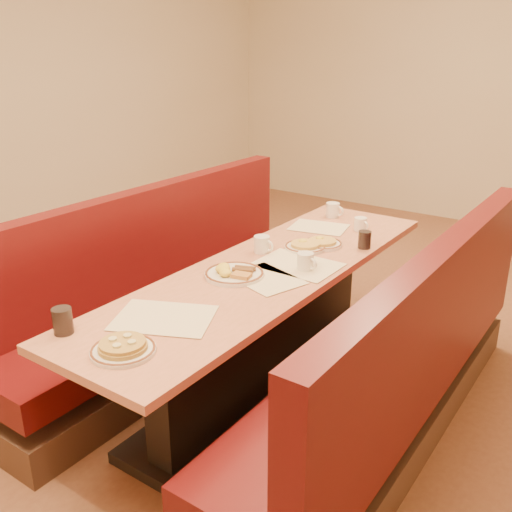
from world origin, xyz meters
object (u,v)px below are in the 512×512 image
Objects in this scene: coffee_mug_d at (333,210)px; soda_tumbler_near at (63,321)px; booth_left at (170,301)px; eggs_plate at (233,273)px; coffee_mug_b at (262,244)px; coffee_mug_c at (361,224)px; booth_right at (395,375)px; soda_tumbler_mid at (365,240)px; coffee_mug_a at (306,261)px; pancake_plate at (123,348)px; diner_table at (269,331)px.

coffee_mug_d is 1.17× the size of soda_tumbler_near.
booth_left is 8.29× the size of eggs_plate.
coffee_mug_b is 1.25m from soda_tumbler_near.
soda_tumbler_near is (-0.40, -1.93, 0.01)m from coffee_mug_c.
booth_right is 0.93m from eggs_plate.
booth_right is at bearing -51.22° from soda_tumbler_mid.
booth_left is 1.46m from booth_right.
coffee_mug_d is at bearing 86.67° from soda_tumbler_near.
eggs_plate is at bearing -73.36° from coffee_mug_b.
eggs_plate is at bearing -118.61° from coffee_mug_a.
coffee_mug_a is at bearing 82.86° from pancake_plate.
booth_left is at bearing 162.47° from eggs_plate.
diner_table is at bearing 91.89° from pancake_plate.
booth_left is 1.36m from pancake_plate.
diner_table is 0.95m from coffee_mug_c.
soda_tumbler_mid reaches higher than coffee_mug_a.
coffee_mug_b is (-0.33, 0.09, 0.00)m from coffee_mug_a.
soda_tumbler_mid is (0.44, 0.40, 0.00)m from coffee_mug_b.
coffee_mug_c is at bearing 72.29° from coffee_mug_b.
booth_left is 20.64× the size of coffee_mug_a.
diner_table is at bearing 75.46° from soda_tumbler_near.
booth_left is at bearing -159.19° from coffee_mug_b.
booth_left and booth_right have the same top height.
pancake_plate is 2.46× the size of soda_tumbler_mid.
coffee_mug_d is (-0.89, 1.01, 0.44)m from booth_right.
booth_right is at bearing -30.36° from coffee_mug_c.
coffee_mug_d is 0.63m from soda_tumbler_mid.
soda_tumbler_mid is (0.56, 1.64, -0.00)m from soda_tumbler_near.
coffee_mug_d reaches higher than pancake_plate.
booth_left reaches higher than coffee_mug_a.
coffee_mug_d is at bearing 95.33° from pancake_plate.
coffee_mug_c is at bearing 81.71° from diner_table.
diner_table is at bearing 180.00° from booth_right.
coffee_mug_a is 0.34m from coffee_mug_b.
coffee_mug_a reaches higher than diner_table.
booth_right is 8.29× the size of eggs_plate.
coffee_mug_b is (-0.89, 0.17, 0.44)m from booth_right.
booth_left is at bearing -117.80° from coffee_mug_d.
pancake_plate is (0.03, -1.05, 0.40)m from diner_table.
diner_table is at bearing -116.44° from soda_tumbler_mid.
coffee_mug_a is at bearing 48.19° from eggs_plate.
coffee_mug_a reaches higher than pancake_plate.
soda_tumbler_near is at bearing -174.72° from pancake_plate.
coffee_mug_b is 1.14× the size of soda_tumbler_near.
booth_left is 22.57× the size of soda_tumbler_near.
booth_left is 1.25m from coffee_mug_d.
booth_right is 1.33m from pancake_plate.
coffee_mug_c is at bearing 118.92° from soda_tumbler_mid.
coffee_mug_b reaches higher than diner_table.
soda_tumbler_mid is (0.25, 1.61, 0.03)m from pancake_plate.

